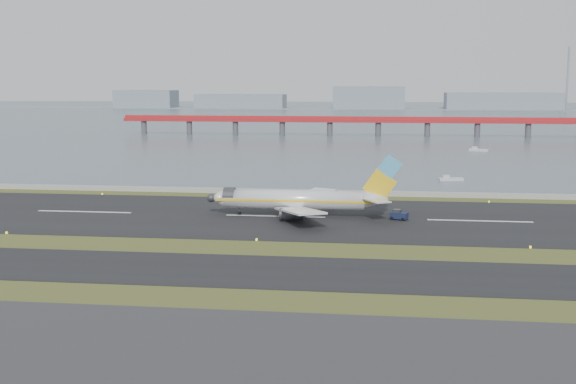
# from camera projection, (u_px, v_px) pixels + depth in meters

# --- Properties ---
(ground) EXTENTS (1000.00, 1000.00, 0.00)m
(ground) POSITION_uv_depth(u_px,v_px,m) (249.00, 251.00, 115.01)
(ground) COLOR #364A1A
(ground) RESTS_ON ground
(taxiway_strip) EXTENTS (1000.00, 18.00, 0.10)m
(taxiway_strip) POSITION_uv_depth(u_px,v_px,m) (234.00, 270.00, 103.24)
(taxiway_strip) COLOR black
(taxiway_strip) RESTS_ON ground
(runway_strip) EXTENTS (1000.00, 45.00, 0.10)m
(runway_strip) POSITION_uv_depth(u_px,v_px,m) (275.00, 216.00, 144.43)
(runway_strip) COLOR black
(runway_strip) RESTS_ON ground
(seawall) EXTENTS (1000.00, 2.50, 1.00)m
(seawall) POSITION_uv_depth(u_px,v_px,m) (293.00, 192.00, 173.78)
(seawall) COLOR #989893
(seawall) RESTS_ON ground
(bay_water) EXTENTS (1400.00, 800.00, 1.30)m
(bay_water) POSITION_uv_depth(u_px,v_px,m) (353.00, 116.00, 566.16)
(bay_water) COLOR #4A5D6A
(bay_water) RESTS_ON ground
(red_pier) EXTENTS (260.00, 5.00, 10.20)m
(red_pier) POSITION_uv_depth(u_px,v_px,m) (378.00, 121.00, 356.64)
(red_pier) COLOR #AE1D21
(red_pier) RESTS_ON ground
(far_shoreline) EXTENTS (1400.00, 80.00, 60.50)m
(far_shoreline) POSITION_uv_depth(u_px,v_px,m) (372.00, 103.00, 720.48)
(far_shoreline) COLOR gray
(far_shoreline) RESTS_ON ground
(airliner) EXTENTS (38.52, 32.89, 12.80)m
(airliner) POSITION_uv_depth(u_px,v_px,m) (301.00, 200.00, 143.62)
(airliner) COLOR silver
(airliner) RESTS_ON ground
(pushback_tug) EXTENTS (3.73, 2.94, 2.10)m
(pushback_tug) POSITION_uv_depth(u_px,v_px,m) (399.00, 215.00, 140.68)
(pushback_tug) COLOR #151D3B
(pushback_tug) RESTS_ON ground
(workboat_near) EXTENTS (6.94, 3.45, 1.61)m
(workboat_near) POSITION_uv_depth(u_px,v_px,m) (450.00, 179.00, 196.69)
(workboat_near) COLOR silver
(workboat_near) RESTS_ON ground
(workboat_far) EXTENTS (7.72, 4.74, 1.79)m
(workboat_far) POSITION_uv_depth(u_px,v_px,m) (478.00, 150.00, 280.08)
(workboat_far) COLOR silver
(workboat_far) RESTS_ON ground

